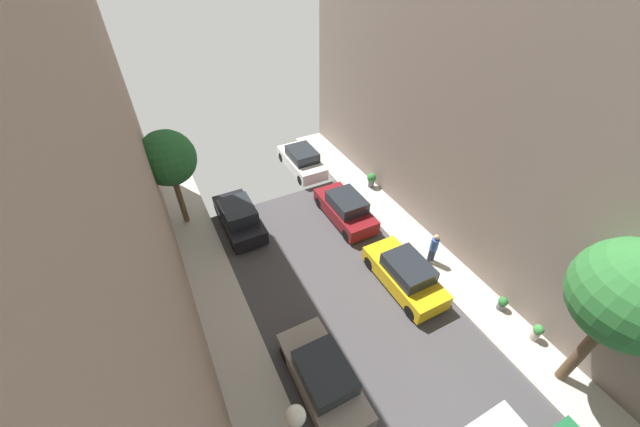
{
  "coord_description": "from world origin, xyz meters",
  "views": [
    {
      "loc": [
        -5.51,
        -0.39,
        13.06
      ],
      "look_at": [
        1.39,
        12.97,
        0.5
      ],
      "focal_mm": 20.11,
      "sensor_mm": 36.0,
      "label": 1
    }
  ],
  "objects_px": {
    "parked_car_left_4": "(239,217)",
    "parked_car_right_2": "(405,274)",
    "parked_car_right_4": "(302,160)",
    "potted_plant_3": "(537,332)",
    "parked_car_right_3": "(345,209)",
    "street_tree_2": "(168,159)",
    "potted_plant_2": "(502,303)",
    "parked_car_left_3": "(323,377)",
    "potted_plant_5": "(372,179)",
    "street_tree_1": "(632,296)",
    "pedestrian": "(434,248)"
  },
  "relations": [
    {
      "from": "potted_plant_3",
      "to": "parked_car_left_4",
      "type": "bearing_deg",
      "value": 124.88
    },
    {
      "from": "street_tree_1",
      "to": "potted_plant_2",
      "type": "height_order",
      "value": "street_tree_1"
    },
    {
      "from": "potted_plant_3",
      "to": "parked_car_right_4",
      "type": "bearing_deg",
      "value": 100.45
    },
    {
      "from": "parked_car_left_3",
      "to": "parked_car_right_2",
      "type": "distance_m",
      "value": 5.92
    },
    {
      "from": "parked_car_right_4",
      "to": "potted_plant_5",
      "type": "distance_m",
      "value": 4.83
    },
    {
      "from": "parked_car_left_3",
      "to": "potted_plant_2",
      "type": "xyz_separation_m",
      "value": [
        8.22,
        -0.59,
        -0.21
      ]
    },
    {
      "from": "pedestrian",
      "to": "potted_plant_3",
      "type": "xyz_separation_m",
      "value": [
        0.89,
        -5.09,
        -0.49
      ]
    },
    {
      "from": "street_tree_2",
      "to": "potted_plant_2",
      "type": "relative_size",
      "value": 7.94
    },
    {
      "from": "parked_car_right_4",
      "to": "potted_plant_3",
      "type": "height_order",
      "value": "parked_car_right_4"
    },
    {
      "from": "parked_car_right_2",
      "to": "street_tree_1",
      "type": "distance_m",
      "value": 7.77
    },
    {
      "from": "parked_car_left_4",
      "to": "potted_plant_5",
      "type": "xyz_separation_m",
      "value": [
        8.27,
        -0.23,
        -0.02
      ]
    },
    {
      "from": "parked_car_right_3",
      "to": "pedestrian",
      "type": "xyz_separation_m",
      "value": [
        1.97,
        -4.78,
        0.35
      ]
    },
    {
      "from": "parked_car_right_2",
      "to": "parked_car_left_3",
      "type": "bearing_deg",
      "value": -155.86
    },
    {
      "from": "parked_car_right_2",
      "to": "street_tree_1",
      "type": "relative_size",
      "value": 0.66
    },
    {
      "from": "street_tree_1",
      "to": "potted_plant_2",
      "type": "distance_m",
      "value": 5.36
    },
    {
      "from": "pedestrian",
      "to": "potted_plant_5",
      "type": "bearing_deg",
      "value": 82.13
    },
    {
      "from": "parked_car_right_2",
      "to": "parked_car_right_3",
      "type": "distance_m",
      "value": 5.26
    },
    {
      "from": "parked_car_left_3",
      "to": "parked_car_left_4",
      "type": "xyz_separation_m",
      "value": [
        0.0,
        9.65,
        0.0
      ]
    },
    {
      "from": "potted_plant_3",
      "to": "street_tree_2",
      "type": "bearing_deg",
      "value": 128.38
    },
    {
      "from": "street_tree_2",
      "to": "potted_plant_5",
      "type": "distance_m",
      "value": 11.45
    },
    {
      "from": "parked_car_left_4",
      "to": "parked_car_right_4",
      "type": "bearing_deg",
      "value": 34.13
    },
    {
      "from": "parked_car_left_4",
      "to": "potted_plant_3",
      "type": "distance_m",
      "value": 14.45
    },
    {
      "from": "parked_car_right_3",
      "to": "parked_car_right_4",
      "type": "bearing_deg",
      "value": 90.0
    },
    {
      "from": "parked_car_left_4",
      "to": "parked_car_right_4",
      "type": "relative_size",
      "value": 1.0
    },
    {
      "from": "parked_car_left_3",
      "to": "parked_car_right_4",
      "type": "bearing_deg",
      "value": 67.92
    },
    {
      "from": "parked_car_left_4",
      "to": "potted_plant_2",
      "type": "height_order",
      "value": "parked_car_left_4"
    },
    {
      "from": "parked_car_left_3",
      "to": "street_tree_2",
      "type": "distance_m",
      "value": 12.12
    },
    {
      "from": "parked_car_left_4",
      "to": "pedestrian",
      "type": "height_order",
      "value": "pedestrian"
    },
    {
      "from": "parked_car_right_2",
      "to": "parked_car_right_3",
      "type": "relative_size",
      "value": 1.0
    },
    {
      "from": "parked_car_left_3",
      "to": "potted_plant_5",
      "type": "distance_m",
      "value": 12.54
    },
    {
      "from": "parked_car_right_2",
      "to": "potted_plant_2",
      "type": "xyz_separation_m",
      "value": [
        2.82,
        -3.01,
        -0.21
      ]
    },
    {
      "from": "parked_car_right_2",
      "to": "potted_plant_3",
      "type": "relative_size",
      "value": 5.28
    },
    {
      "from": "potted_plant_5",
      "to": "potted_plant_3",
      "type": "bearing_deg",
      "value": -90.05
    },
    {
      "from": "parked_car_left_3",
      "to": "parked_car_right_2",
      "type": "height_order",
      "value": "same"
    },
    {
      "from": "parked_car_right_2",
      "to": "parked_car_right_3",
      "type": "bearing_deg",
      "value": 90.0
    },
    {
      "from": "street_tree_2",
      "to": "potted_plant_3",
      "type": "height_order",
      "value": "street_tree_2"
    },
    {
      "from": "parked_car_right_4",
      "to": "parked_car_right_2",
      "type": "bearing_deg",
      "value": -90.0
    },
    {
      "from": "parked_car_left_4",
      "to": "street_tree_2",
      "type": "height_order",
      "value": "street_tree_2"
    },
    {
      "from": "parked_car_right_3",
      "to": "potted_plant_5",
      "type": "relative_size",
      "value": 4.45
    },
    {
      "from": "street_tree_1",
      "to": "potted_plant_2",
      "type": "relative_size",
      "value": 9.56
    },
    {
      "from": "parked_car_left_4",
      "to": "parked_car_right_2",
      "type": "distance_m",
      "value": 9.03
    },
    {
      "from": "parked_car_left_4",
      "to": "parked_car_right_3",
      "type": "relative_size",
      "value": 1.0
    },
    {
      "from": "parked_car_right_3",
      "to": "parked_car_left_4",
      "type": "bearing_deg",
      "value": 159.89
    },
    {
      "from": "parked_car_left_3",
      "to": "parked_car_left_4",
      "type": "distance_m",
      "value": 9.65
    },
    {
      "from": "potted_plant_2",
      "to": "potted_plant_5",
      "type": "xyz_separation_m",
      "value": [
        0.06,
        10.02,
        0.19
      ]
    },
    {
      "from": "parked_car_right_3",
      "to": "street_tree_1",
      "type": "distance_m",
      "value": 12.34
    },
    {
      "from": "parked_car_left_3",
      "to": "street_tree_1",
      "type": "xyz_separation_m",
      "value": [
        7.81,
        -3.69,
        4.15
      ]
    },
    {
      "from": "parked_car_right_3",
      "to": "street_tree_2",
      "type": "xyz_separation_m",
      "value": [
        -7.89,
        3.7,
        3.35
      ]
    },
    {
      "from": "parked_car_right_4",
      "to": "street_tree_2",
      "type": "bearing_deg",
      "value": -166.23
    },
    {
      "from": "parked_car_right_4",
      "to": "potted_plant_3",
      "type": "xyz_separation_m",
      "value": [
        2.86,
        -15.51,
        -0.13
      ]
    }
  ]
}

